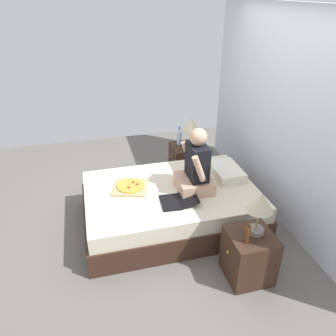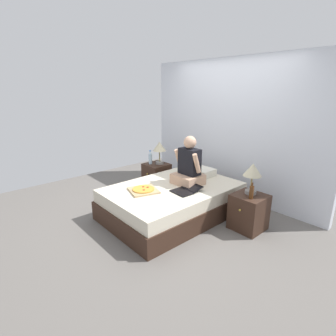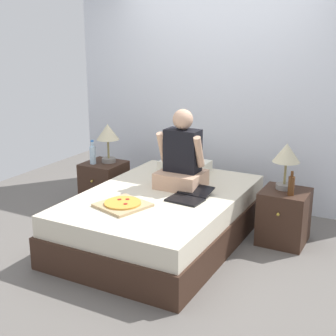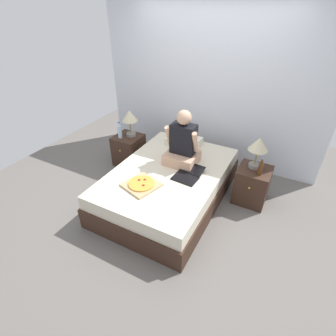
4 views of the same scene
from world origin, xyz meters
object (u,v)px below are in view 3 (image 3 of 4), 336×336
(lamp_on_left_nightstand, at_px, (108,135))
(laptop, at_px, (189,197))
(pizza_box, at_px, (123,204))
(person_seated, at_px, (182,159))
(bed, at_px, (162,217))
(nightstand_right, at_px, (284,217))
(lamp_on_right_nightstand, at_px, (286,156))
(nightstand_left, at_px, (104,184))
(beer_bottle, at_px, (291,185))
(water_bottle, at_px, (93,154))

(lamp_on_left_nightstand, relative_size, laptop, 1.03)
(laptop, distance_m, pizza_box, 0.63)
(person_seated, xyz_separation_m, laptop, (0.22, -0.29, -0.27))
(bed, distance_m, person_seated, 0.61)
(nightstand_right, relative_size, lamp_on_right_nightstand, 1.17)
(nightstand_left, distance_m, nightstand_right, 2.12)
(person_seated, bearing_deg, bed, -104.79)
(beer_bottle, height_order, laptop, beer_bottle)
(bed, relative_size, pizza_box, 4.22)
(laptop, bearing_deg, lamp_on_right_nightstand, 38.55)
(water_bottle, distance_m, lamp_on_right_nightstand, 2.18)
(lamp_on_right_nightstand, bearing_deg, water_bottle, -176.31)
(bed, distance_m, nightstand_left, 1.18)
(lamp_on_left_nightstand, distance_m, lamp_on_right_nightstand, 2.05)
(lamp_on_left_nightstand, distance_m, nightstand_right, 2.16)
(bed, distance_m, laptop, 0.40)
(nightstand_right, distance_m, beer_bottle, 0.38)
(nightstand_right, relative_size, person_seated, 0.68)
(bed, bearing_deg, beer_bottle, 20.69)
(nightstand_left, bearing_deg, lamp_on_right_nightstand, 1.37)
(bed, relative_size, nightstand_left, 3.99)
(water_bottle, relative_size, laptop, 0.63)
(pizza_box, bearing_deg, laptop, 46.69)
(nightstand_right, bearing_deg, lamp_on_right_nightstand, 120.93)
(nightstand_left, height_order, lamp_on_right_nightstand, lamp_on_right_nightstand)
(lamp_on_left_nightstand, xyz_separation_m, laptop, (1.31, -0.59, -0.34))
(lamp_on_left_nightstand, height_order, person_seated, person_seated)
(lamp_on_left_nightstand, distance_m, laptop, 1.48)
(bed, distance_m, lamp_on_right_nightstand, 1.33)
(pizza_box, bearing_deg, beer_bottle, 35.20)
(nightstand_left, height_order, laptop, laptop)
(nightstand_left, height_order, water_bottle, water_bottle)
(lamp_on_left_nightstand, xyz_separation_m, lamp_on_right_nightstand, (2.05, 0.00, 0.00))
(lamp_on_right_nightstand, bearing_deg, lamp_on_left_nightstand, 180.00)
(nightstand_right, xyz_separation_m, laptop, (-0.77, -0.54, 0.25))
(nightstand_right, height_order, lamp_on_right_nightstand, lamp_on_right_nightstand)
(nightstand_left, bearing_deg, pizza_box, -47.26)
(pizza_box, bearing_deg, lamp_on_right_nightstand, 41.80)
(bed, distance_m, lamp_on_left_nightstand, 1.32)
(person_seated, distance_m, pizza_box, 0.82)
(nightstand_right, relative_size, laptop, 1.21)
(nightstand_right, bearing_deg, pizza_box, -140.30)
(bed, height_order, laptop, laptop)
(lamp_on_right_nightstand, distance_m, beer_bottle, 0.29)
(laptop, bearing_deg, water_bottle, 162.63)
(lamp_on_left_nightstand, distance_m, water_bottle, 0.28)
(nightstand_left, height_order, lamp_on_left_nightstand, lamp_on_left_nightstand)
(lamp_on_left_nightstand, xyz_separation_m, beer_bottle, (2.15, -0.15, -0.23))
(bed, xyz_separation_m, pizza_box, (-0.14, -0.47, 0.27))
(lamp_on_right_nightstand, bearing_deg, bed, -150.75)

